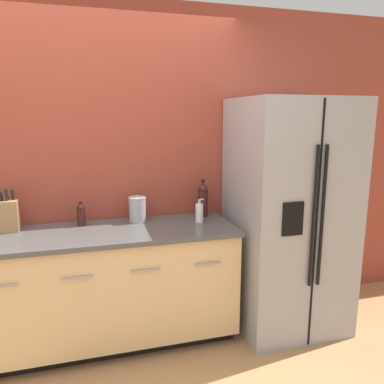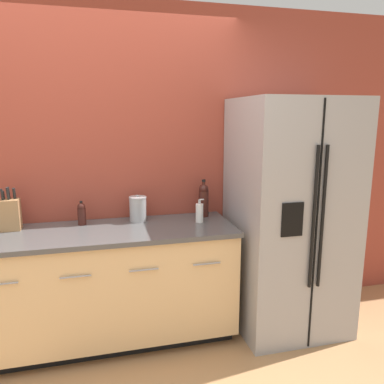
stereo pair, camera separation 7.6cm
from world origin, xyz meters
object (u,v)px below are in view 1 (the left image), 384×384
(wine_bottle, at_px, (203,199))
(oil_bottle, at_px, (81,214))
(refrigerator, at_px, (288,216))
(steel_canister, at_px, (137,209))
(knife_block, at_px, (8,215))
(soap_dispenser, at_px, (199,213))

(wine_bottle, bearing_deg, oil_bottle, -179.41)
(wine_bottle, height_order, oil_bottle, wine_bottle)
(refrigerator, height_order, wine_bottle, refrigerator)
(steel_canister, bearing_deg, refrigerator, -12.41)
(knife_block, xyz_separation_m, soap_dispenser, (1.39, -0.14, -0.04))
(wine_bottle, relative_size, oil_bottle, 1.67)
(oil_bottle, bearing_deg, steel_canister, 0.47)
(soap_dispenser, distance_m, steel_canister, 0.49)
(soap_dispenser, relative_size, steel_canister, 0.88)
(knife_block, relative_size, wine_bottle, 1.04)
(soap_dispenser, height_order, oil_bottle, soap_dispenser)
(steel_canister, bearing_deg, oil_bottle, -179.53)
(refrigerator, xyz_separation_m, wine_bottle, (-0.64, 0.27, 0.12))
(knife_block, bearing_deg, soap_dispenser, -5.53)
(refrigerator, bearing_deg, wine_bottle, 157.36)
(knife_block, relative_size, steel_canister, 1.52)
(refrigerator, relative_size, knife_block, 5.76)
(wine_bottle, xyz_separation_m, soap_dispenser, (-0.08, -0.16, -0.07))
(refrigerator, relative_size, oil_bottle, 10.03)
(soap_dispenser, relative_size, oil_bottle, 1.01)
(refrigerator, height_order, steel_canister, refrigerator)
(oil_bottle, distance_m, steel_canister, 0.43)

